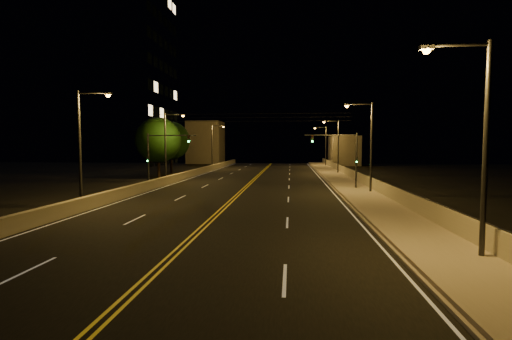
# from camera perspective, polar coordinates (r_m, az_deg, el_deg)

# --- Properties ---
(ground) EXTENTS (160.00, 160.00, 0.00)m
(ground) POSITION_cam_1_polar(r_m,az_deg,el_deg) (12.28, -18.29, -17.45)
(ground) COLOR black
(ground) RESTS_ON ground
(road) EXTENTS (18.00, 120.00, 0.02)m
(road) POSITION_cam_1_polar(r_m,az_deg,el_deg) (31.13, -3.33, -4.31)
(road) COLOR black
(road) RESTS_ON ground
(sidewalk) EXTENTS (3.60, 120.00, 0.30)m
(sidewalk) POSITION_cam_1_polar(r_m,az_deg,el_deg) (31.36, 16.62, -4.14)
(sidewalk) COLOR gray
(sidewalk) RESTS_ON ground
(curb) EXTENTS (0.14, 120.00, 0.15)m
(curb) POSITION_cam_1_polar(r_m,az_deg,el_deg) (31.06, 13.23, -4.30)
(curb) COLOR gray
(curb) RESTS_ON ground
(parapet_wall) EXTENTS (0.30, 120.00, 1.00)m
(parapet_wall) POSITION_cam_1_polar(r_m,az_deg,el_deg) (31.64, 19.58, -2.95)
(parapet_wall) COLOR #A69C8A
(parapet_wall) RESTS_ON sidewalk
(jersey_barrier) EXTENTS (0.45, 120.00, 0.93)m
(jersey_barrier) POSITION_cam_1_polar(r_m,az_deg,el_deg) (33.69, -18.95, -3.11)
(jersey_barrier) COLOR #A69C8A
(jersey_barrier) RESTS_ON ground
(distant_building_right) EXTENTS (6.00, 10.00, 6.43)m
(distant_building_right) POSITION_cam_1_polar(r_m,az_deg,el_deg) (85.27, 13.36, 2.93)
(distant_building_right) COLOR gray
(distant_building_right) RESTS_ON ground
(distant_building_left) EXTENTS (8.00, 8.00, 10.12)m
(distant_building_left) POSITION_cam_1_polar(r_m,az_deg,el_deg) (91.36, -7.73, 4.21)
(distant_building_left) COLOR gray
(distant_building_left) RESTS_ON ground
(parapet_rail) EXTENTS (0.06, 120.00, 0.06)m
(parapet_rail) POSITION_cam_1_polar(r_m,az_deg,el_deg) (31.59, 19.60, -1.99)
(parapet_rail) COLOR black
(parapet_rail) RESTS_ON parapet_wall
(lane_markings) EXTENTS (17.32, 116.00, 0.00)m
(lane_markings) POSITION_cam_1_polar(r_m,az_deg,el_deg) (31.06, -3.35, -4.30)
(lane_markings) COLOR silver
(lane_markings) RESTS_ON road
(streetlight_0) EXTENTS (2.55, 0.28, 8.20)m
(streetlight_0) POSITION_cam_1_polar(r_m,az_deg,el_deg) (15.87, 30.94, 4.64)
(streetlight_0) COLOR #2D2D33
(streetlight_0) RESTS_ON ground
(streetlight_1) EXTENTS (2.55, 0.28, 8.20)m
(streetlight_1) POSITION_cam_1_polar(r_m,az_deg,el_deg) (34.40, 16.85, 4.29)
(streetlight_1) COLOR #2D2D33
(streetlight_1) RESTS_ON ground
(streetlight_2) EXTENTS (2.55, 0.28, 8.20)m
(streetlight_2) POSITION_cam_1_polar(r_m,az_deg,el_deg) (57.13, 12.26, 4.13)
(streetlight_2) COLOR #2D2D33
(streetlight_2) RESTS_ON ground
(streetlight_3) EXTENTS (2.55, 0.28, 8.20)m
(streetlight_3) POSITION_cam_1_polar(r_m,az_deg,el_deg) (76.94, 10.48, 4.05)
(streetlight_3) COLOR #2D2D33
(streetlight_3) RESTS_ON ground
(streetlight_4) EXTENTS (2.55, 0.28, 8.20)m
(streetlight_4) POSITION_cam_1_polar(r_m,az_deg,el_deg) (28.88, -25.00, 4.22)
(streetlight_4) COLOR #2D2D33
(streetlight_4) RESTS_ON ground
(streetlight_5) EXTENTS (2.55, 0.28, 8.20)m
(streetlight_5) POSITION_cam_1_polar(r_m,az_deg,el_deg) (45.33, -13.42, 4.21)
(streetlight_5) COLOR #2D2D33
(streetlight_5) RESTS_ON ground
(streetlight_6) EXTENTS (2.55, 0.28, 8.20)m
(streetlight_6) POSITION_cam_1_polar(r_m,az_deg,el_deg) (70.67, -6.55, 4.12)
(streetlight_6) COLOR #2D2D33
(streetlight_6) RESTS_ON ground
(traffic_signal_right) EXTENTS (5.11, 0.31, 5.60)m
(traffic_signal_right) POSITION_cam_1_polar(r_m,az_deg,el_deg) (36.92, 13.58, 2.44)
(traffic_signal_right) COLOR #2D2D33
(traffic_signal_right) RESTS_ON ground
(traffic_signal_left) EXTENTS (5.11, 0.31, 5.60)m
(traffic_signal_left) POSITION_cam_1_polar(r_m,az_deg,el_deg) (38.93, -14.81, 2.49)
(traffic_signal_left) COLOR #2D2D33
(traffic_signal_left) RESTS_ON ground
(overhead_wires) EXTENTS (22.00, 0.03, 0.83)m
(overhead_wires) POSITION_cam_1_polar(r_m,az_deg,el_deg) (40.34, -1.31, 8.08)
(overhead_wires) COLOR black
(building_tower) EXTENTS (24.00, 15.00, 31.69)m
(building_tower) POSITION_cam_1_polar(r_m,az_deg,el_deg) (68.83, -23.72, 12.59)
(building_tower) COLOR gray
(building_tower) RESTS_ON ground
(tree_0) EXTENTS (5.96, 5.96, 8.08)m
(tree_0) POSITION_cam_1_polar(r_m,az_deg,el_deg) (50.60, -14.80, 4.47)
(tree_0) COLOR black
(tree_0) RESTS_ON ground
(tree_1) EXTENTS (6.01, 6.01, 8.14)m
(tree_1) POSITION_cam_1_polar(r_m,az_deg,el_deg) (60.34, -12.97, 4.42)
(tree_1) COLOR black
(tree_1) RESTS_ON ground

